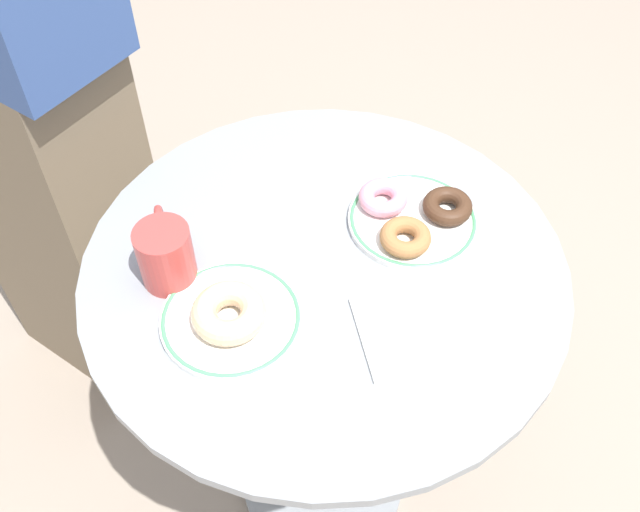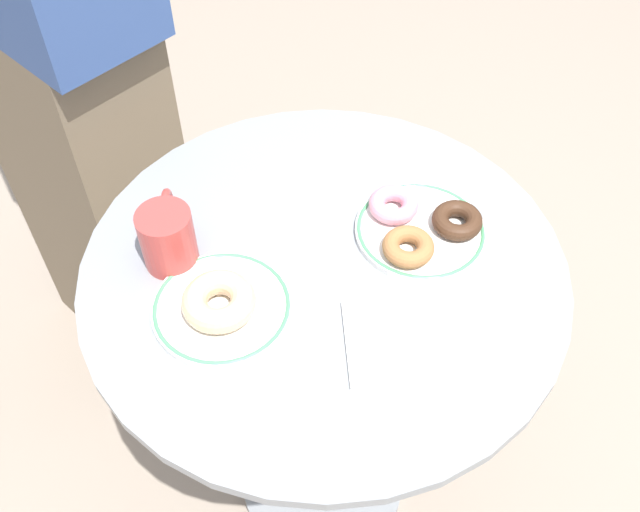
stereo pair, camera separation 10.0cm
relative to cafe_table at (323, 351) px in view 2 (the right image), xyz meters
The scene contains 11 objects.
ground_plane 0.55m from the cafe_table, ahead, with size 7.00×7.00×0.02m, color gray.
cafe_table is the anchor object (origin of this frame).
plate_left 0.29m from the cafe_table, 161.52° to the right, with size 0.19×0.19×0.01m.
plate_right 0.28m from the cafe_table, 11.30° to the left, with size 0.20×0.20×0.01m.
donut_glazed 0.31m from the cafe_table, 159.73° to the right, with size 0.10×0.10×0.04m, color #E0B789.
donut_chocolate 0.33m from the cafe_table, ahead, with size 0.08×0.08×0.03m, color #422819.
donut_pink_frosted 0.29m from the cafe_table, 31.03° to the left, with size 0.08×0.08×0.03m, color pink.
donut_cinnamon 0.28m from the cafe_table, ahead, with size 0.08×0.08×0.03m, color #A36B3D.
paper_napkin 0.28m from the cafe_table, 69.46° to the right, with size 0.11×0.14×0.01m, color white.
coffee_mug 0.36m from the cafe_table, 165.10° to the left, with size 0.08×0.12×0.09m.
person_figure 0.72m from the cafe_table, 125.56° to the left, with size 0.44×0.50×1.68m.
Camera 2 is at (-0.14, -0.66, 1.59)m, focal length 41.04 mm.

